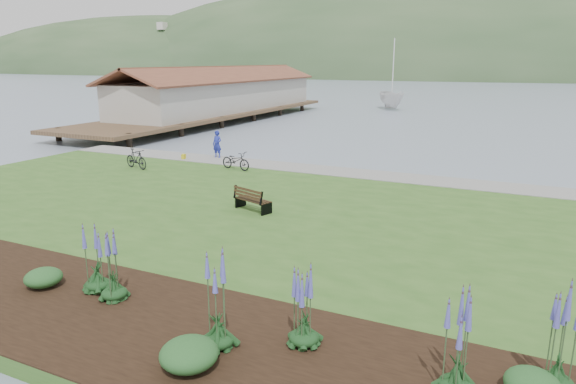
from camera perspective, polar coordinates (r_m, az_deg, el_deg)
name	(u,v)px	position (r m, az deg, el deg)	size (l,w,h in m)	color
ground	(272,213)	(20.71, -1.79, -2.39)	(600.00, 600.00, 0.00)	gray
lawn	(247,222)	(18.97, -4.57, -3.38)	(34.00, 20.00, 0.40)	#315B20
shoreline_path	(333,171)	(26.73, 5.00, 2.34)	(34.00, 2.20, 0.03)	gray
garden_bed	(185,334)	(11.37, -11.37, -15.22)	(24.00, 4.40, 0.04)	black
pier_pavilion	(221,94)	(53.80, -7.43, 10.76)	(8.00, 36.00, 5.40)	#4C3826
park_bench	(251,199)	(19.53, -4.11, -0.79)	(1.65, 1.08, 0.95)	black
person	(217,142)	(30.44, -7.89, 5.53)	(0.69, 0.47, 1.90)	#222C9F
bicycle_a	(236,161)	(27.10, -5.82, 3.50)	(1.85, 0.65, 0.97)	black
bicycle_b	(136,159)	(28.37, -16.52, 3.56)	(1.75, 0.51, 1.06)	black
sailboat	(391,109)	(66.39, 11.39, 8.99)	(10.37, 10.56, 27.34)	silver
pannier	(184,157)	(30.46, -11.52, 3.86)	(0.18, 0.28, 0.30)	gold
echium_0	(217,303)	(10.32, -7.87, -12.10)	(0.62, 0.62, 2.35)	#133517
echium_1	(304,308)	(10.40, 1.81, -12.81)	(0.62, 0.62, 1.89)	#133517
echium_2	(459,349)	(9.46, 18.52, -16.20)	(0.62, 0.62, 2.00)	#133517
echium_3	(562,340)	(10.11, 28.12, -14.31)	(0.62, 0.62, 2.27)	#133517
echium_4	(112,265)	(12.89, -18.99, -7.66)	(0.62, 0.62, 2.06)	#133517
echium_5	(96,264)	(13.56, -20.52, -7.47)	(0.62, 0.62, 1.90)	#133517
shrub_0	(43,278)	(14.51, -25.54, -8.57)	(0.92, 0.92, 0.46)	#1E4C21
shrub_1	(189,354)	(10.12, -10.94, -17.27)	(1.10, 1.10, 0.55)	#1E4C21
shrub_2	(532,384)	(10.15, 25.52, -18.74)	(0.93, 0.93, 0.47)	#1E4C21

